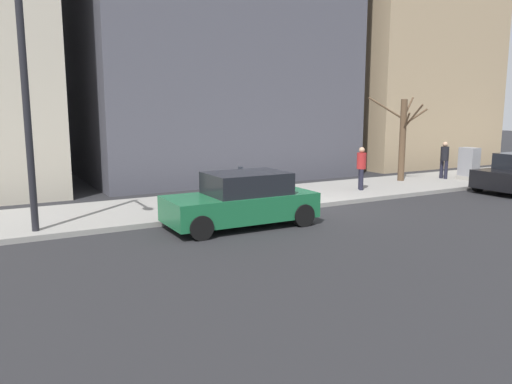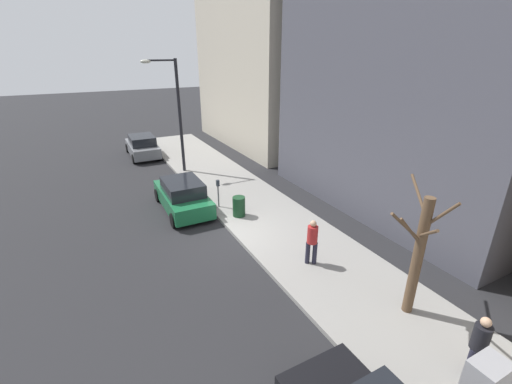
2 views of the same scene
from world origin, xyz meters
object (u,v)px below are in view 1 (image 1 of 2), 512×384
streetlamp (25,78)px  pedestrian_midblock (361,166)px  trash_bin (269,190)px  parking_meter (240,183)px  pedestrian_near_meter (444,158)px  office_tower_left (393,22)px  utility_box (469,164)px  bare_tree (403,137)px  parked_car_green (242,201)px

streetlamp → pedestrian_midblock: size_ratio=3.92×
streetlamp → trash_bin: 8.05m
parking_meter → trash_bin: (0.45, -1.32, -0.38)m
trash_bin → pedestrian_near_meter: size_ratio=0.54×
trash_bin → pedestrian_midblock: (0.65, -4.54, 0.49)m
streetlamp → office_tower_left: 23.97m
pedestrian_midblock → office_tower_left: 14.84m
utility_box → pedestrian_midblock: bearing=87.6°
parking_meter → utility_box: utility_box is taller
streetlamp → bare_tree: bearing=-81.3°
bare_tree → trash_bin: size_ratio=4.04×
streetlamp → bare_tree: streetlamp is taller
parking_meter → streetlamp: 6.68m
parked_car_green → trash_bin: bearing=-46.0°
utility_box → trash_bin: utility_box is taller
parked_car_green → trash_bin: 2.84m
utility_box → office_tower_left: bearing=-22.3°
trash_bin → pedestrian_near_meter: pedestrian_near_meter is taller
bare_tree → office_tower_left: size_ratio=0.22×
utility_box → pedestrian_midblock: 5.98m
parking_meter → pedestrian_near_meter: 11.33m
trash_bin → pedestrian_midblock: pedestrian_midblock is taller
streetlamp → bare_tree: 15.29m
streetlamp → pedestrian_near_meter: (1.83, -17.15, -2.93)m
parking_meter → trash_bin: 1.45m
bare_tree → parking_meter: bearing=103.3°
utility_box → pedestrian_midblock: (0.25, 5.97, 0.24)m
pedestrian_near_meter → streetlamp: bearing=-84.4°
bare_tree → pedestrian_midblock: bearing=108.0°
pedestrian_near_meter → parking_meter: bearing=-82.1°
utility_box → pedestrian_midblock: size_ratio=0.86×
parked_car_green → office_tower_left: office_tower_left is taller
parked_car_green → office_tower_left: 21.14m
utility_box → bare_tree: 3.29m
parked_car_green → pedestrian_midblock: size_ratio=2.54×
pedestrian_midblock → utility_box: bearing=-60.0°
trash_bin → office_tower_left: 18.62m
parked_car_green → utility_box: (2.35, -12.57, 0.11)m
streetlamp → trash_bin: bearing=-85.1°
trash_bin → pedestrian_near_meter: (1.22, -9.89, 0.49)m
pedestrian_midblock → office_tower_left: bearing=-15.9°
parking_meter → bare_tree: 9.36m
trash_bin → parking_meter: bearing=108.8°
parked_car_green → bare_tree: bearing=-69.1°
utility_box → bare_tree: (1.29, 2.78, 1.21)m
parked_car_green → pedestrian_midblock: bearing=-67.9°
parked_car_green → office_tower_left: bearing=-54.8°
utility_box → trash_bin: (-0.40, 10.51, -0.25)m
streetlamp → pedestrian_midblock: bearing=-83.9°
parking_meter → utility_box: bearing=-85.9°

